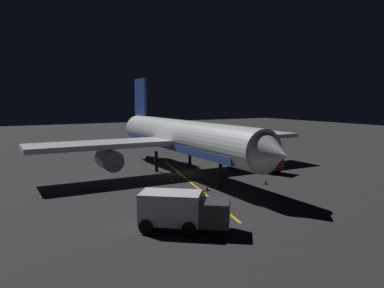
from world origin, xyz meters
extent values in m
cube|color=#2D2D2F|center=(0.00, 0.00, -0.10)|extent=(180.00, 180.00, 0.20)
cube|color=gold|center=(1.35, 4.00, 0.00)|extent=(6.48, 24.74, 0.01)
cylinder|color=white|center=(0.00, 0.00, 4.12)|extent=(4.01, 27.27, 3.58)
cube|color=#2D479E|center=(0.00, 0.00, 3.14)|extent=(3.77, 23.18, 0.64)
cone|color=white|center=(0.23, 14.68, 4.12)|extent=(3.55, 2.92, 3.50)
cone|color=white|center=(-0.24, -15.21, 4.12)|extent=(3.29, 4.34, 3.22)
cube|color=#2D479E|center=(-0.20, -12.60, 8.43)|extent=(0.42, 3.61, 5.04)
cube|color=white|center=(-8.90, -1.22, 3.58)|extent=(14.26, 5.03, 0.50)
cylinder|color=slate|center=(-8.17, -0.03, 2.18)|extent=(2.15, 3.23, 2.10)
cube|color=white|center=(8.86, -1.50, 3.58)|extent=(14.26, 5.03, 0.50)
cylinder|color=slate|center=(8.17, -0.29, 2.18)|extent=(2.15, 3.23, 2.10)
cylinder|color=black|center=(0.12, 7.48, 1.17)|extent=(0.37, 0.37, 2.33)
cylinder|color=black|center=(-2.18, -2.33, 1.17)|extent=(0.37, 0.37, 2.33)
cylinder|color=black|center=(2.11, -2.39, 1.17)|extent=(0.37, 0.37, 2.33)
cube|color=silver|center=(9.01, 15.10, 1.42)|extent=(4.24, 3.96, 1.94)
cube|color=#38383D|center=(6.83, 16.80, 1.20)|extent=(2.65, 2.68, 1.50)
cylinder|color=black|center=(7.98, 15.90, 0.45)|extent=(2.13, 2.37, 0.90)
cylinder|color=black|center=(10.04, 14.29, 0.45)|extent=(2.13, 2.37, 0.90)
cube|color=maroon|center=(-8.34, 3.38, 1.40)|extent=(3.37, 4.79, 1.91)
cube|color=#38383D|center=(-7.37, 0.47, 1.20)|extent=(2.46, 2.34, 1.50)
cylinder|color=black|center=(-7.86, 1.94, 0.45)|extent=(2.48, 1.58, 0.90)
cylinder|color=black|center=(-8.82, 4.83, 0.45)|extent=(2.48, 1.58, 0.90)
cylinder|color=black|center=(5.64, 13.39, 0.42)|extent=(0.32, 0.32, 0.85)
cylinder|color=yellow|center=(5.64, 13.39, 1.18)|extent=(0.40, 0.40, 0.65)
sphere|color=tan|center=(5.64, 13.39, 1.62)|extent=(0.24, 0.24, 0.24)
cone|color=#EA590F|center=(1.78, 7.76, 0.28)|extent=(0.36, 0.36, 0.55)
cube|color=black|center=(1.78, 7.76, 0.01)|extent=(0.50, 0.50, 0.03)
cone|color=#EA590F|center=(-4.49, 8.39, 0.28)|extent=(0.36, 0.36, 0.55)
cube|color=black|center=(-4.49, 8.39, 0.01)|extent=(0.50, 0.50, 0.03)
cone|color=#EA590F|center=(6.96, 8.59, 0.28)|extent=(0.36, 0.36, 0.55)
cube|color=black|center=(6.96, 8.59, 0.01)|extent=(0.50, 0.50, 0.03)
cone|color=#EA590F|center=(3.03, 3.45, 0.28)|extent=(0.36, 0.36, 0.55)
cube|color=black|center=(3.03, 3.45, 0.01)|extent=(0.50, 0.50, 0.03)
camera|label=1|loc=(18.98, 35.25, 8.13)|focal=34.63mm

